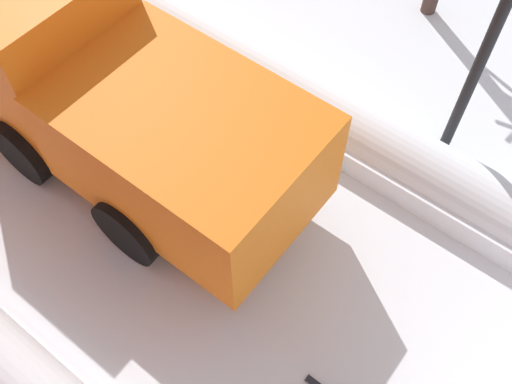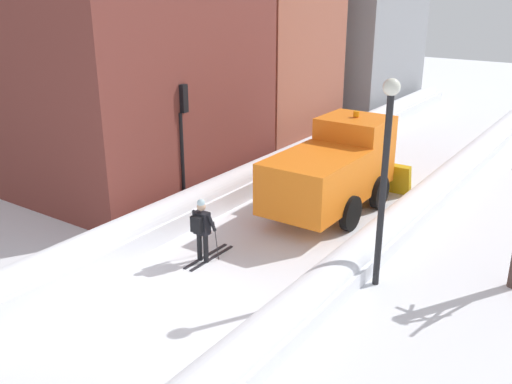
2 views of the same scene
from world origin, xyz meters
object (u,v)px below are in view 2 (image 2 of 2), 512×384
at_px(plow_truck, 335,168).
at_px(traffic_light_pole, 183,122).
at_px(street_lamp, 386,160).
at_px(skier, 202,227).

distance_m(plow_truck, traffic_light_pole, 5.15).
distance_m(plow_truck, street_lamp, 5.24).
bearing_deg(traffic_light_pole, street_lamp, -10.06).
relative_size(skier, street_lamp, 0.35).
bearing_deg(street_lamp, traffic_light_pole, 169.94).
distance_m(traffic_light_pole, street_lamp, 7.58).
xyz_separation_m(traffic_light_pole, street_lamp, (7.45, -1.32, 0.37)).
xyz_separation_m(plow_truck, street_lamp, (3.15, -3.77, 1.79)).
bearing_deg(skier, street_lamp, 19.23).
bearing_deg(plow_truck, street_lamp, -50.12).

